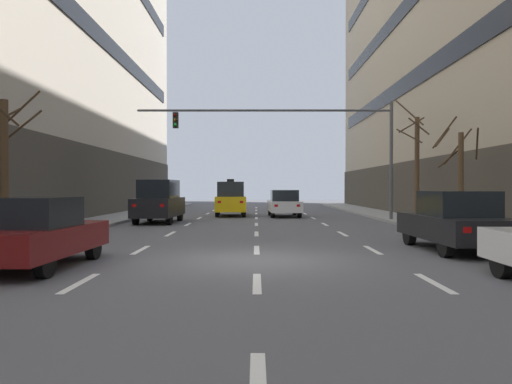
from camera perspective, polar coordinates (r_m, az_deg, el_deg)
ground_plane at (r=12.56m, az=-0.01°, el=-7.85°), size 120.00×120.00×0.00m
lane_stripe_l1_s3 at (r=10.18m, az=-19.75°, el=-9.84°), size 0.16×2.00×0.01m
lane_stripe_l1_s4 at (r=14.93m, az=-13.24°, el=-6.51°), size 0.16×2.00×0.01m
lane_stripe_l1_s5 at (r=19.80m, az=-9.94°, el=-4.77°), size 0.16×2.00×0.01m
lane_stripe_l1_s6 at (r=24.72m, az=-7.95°, el=-3.71°), size 0.16×2.00×0.01m
lane_stripe_l1_s7 at (r=29.67m, az=-6.63°, el=-3.00°), size 0.16×2.00×0.01m
lane_stripe_l1_s8 at (r=34.64m, az=-5.69°, el=-2.49°), size 0.16×2.00×0.01m
lane_stripe_l1_s9 at (r=39.61m, az=-4.99°, el=-2.11°), size 0.16×2.00×0.01m
lane_stripe_l1_s10 at (r=44.59m, az=-4.44°, el=-1.81°), size 0.16×2.00×0.01m
lane_stripe_l2_s3 at (r=9.60m, az=0.02°, el=-10.44°), size 0.16×2.00×0.01m
lane_stripe_l2_s4 at (r=14.54m, az=-0.02°, el=-6.68°), size 0.16×2.00×0.01m
lane_stripe_l2_s5 at (r=19.51m, az=-0.04°, el=-4.84°), size 0.16×2.00×0.01m
lane_stripe_l2_s6 at (r=24.49m, az=-0.06°, el=-3.74°), size 0.16×2.00×0.01m
lane_stripe_l2_s7 at (r=29.48m, az=-0.06°, el=-3.02°), size 0.16×2.00×0.01m
lane_stripe_l2_s8 at (r=34.47m, az=-0.07°, el=-2.50°), size 0.16×2.00×0.01m
lane_stripe_l2_s9 at (r=39.47m, az=-0.07°, el=-2.12°), size 0.16×2.00×0.01m
lane_stripe_l2_s10 at (r=44.46m, az=-0.08°, el=-1.82°), size 0.16×2.00×0.01m
lane_stripe_l3_s3 at (r=10.19m, az=19.76°, el=-9.83°), size 0.16×2.00×0.01m
lane_stripe_l3_s4 at (r=14.94m, az=13.18°, el=-6.51°), size 0.16×2.00×0.01m
lane_stripe_l3_s5 at (r=19.81m, az=9.85°, el=-4.76°), size 0.16×2.00×0.01m
lane_stripe_l3_s6 at (r=24.73m, az=7.84°, el=-3.71°), size 0.16×2.00×0.01m
lane_stripe_l3_s7 at (r=29.68m, az=6.50°, el=-3.00°), size 0.16×2.00×0.01m
lane_stripe_l3_s8 at (r=34.64m, az=5.55°, el=-2.49°), size 0.16×2.00×0.01m
lane_stripe_l3_s9 at (r=39.61m, az=4.84°, el=-2.11°), size 0.16×2.00×0.01m
lane_stripe_l3_s10 at (r=44.59m, az=4.29°, el=-1.81°), size 0.16×2.00×0.01m
taxi_driving_0 at (r=31.71m, az=-3.06°, el=-0.81°), size 2.10×4.59×2.37m
car_driving_1 at (r=30.97m, az=3.16°, el=-1.33°), size 1.99×4.50×1.67m
car_driving_2 at (r=26.13m, az=-11.23°, el=-1.07°), size 2.06×4.64×2.22m
car_driving_3 at (r=12.31m, az=-24.04°, el=-4.35°), size 1.98×4.36×1.61m
car_parked_2 at (r=15.38m, az=21.90°, el=-3.16°), size 2.04×4.65×1.72m
traffic_signal_0 at (r=26.56m, az=5.64°, el=6.71°), size 13.59×0.35×6.21m
street_tree_0 at (r=20.63m, az=22.30°, el=1.96°), size 1.81×1.80×4.57m
street_tree_2 at (r=25.41m, az=17.91°, el=2.99°), size 1.67×1.83×5.96m
street_tree_3 at (r=17.31m, az=-27.09°, el=2.79°), size 1.97×1.70×4.81m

